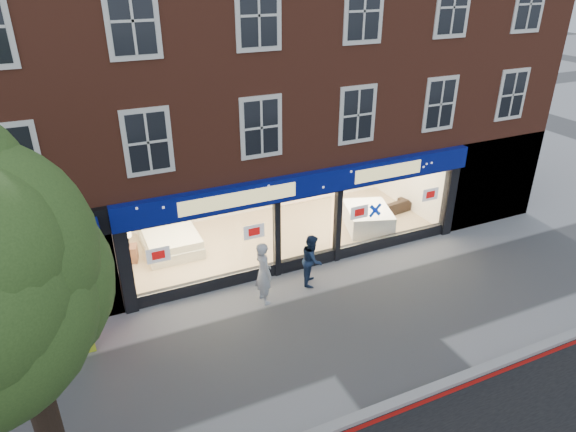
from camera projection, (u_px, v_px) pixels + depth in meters
ground at (357, 321)px, 13.97m from camera, size 120.00×120.00×0.00m
kerb_line at (430, 400)px, 11.44m from camera, size 60.00×0.10×0.01m
kerb_stone at (425, 392)px, 11.58m from camera, size 60.00×0.25×0.12m
showroom_floor at (280, 235)px, 18.22m from camera, size 11.00×4.50×0.10m
building at (257, 34)px, 16.64m from camera, size 19.00×8.26×10.30m
display_bed at (170, 239)px, 17.17m from camera, size 1.85×2.20×1.24m
bedside_table at (130, 254)px, 16.44m from camera, size 0.55×0.55×0.55m
mattress_stack at (367, 218)px, 18.50m from camera, size 2.03×2.28×0.75m
sofa at (391, 206)px, 19.69m from camera, size 1.76×0.89×0.49m
a_board at (81, 339)px, 12.59m from camera, size 0.63×0.43×0.93m
pedestrian_grey at (264, 273)px, 14.39m from camera, size 0.52×0.73×1.89m
pedestrian_blue at (312, 259)px, 15.29m from camera, size 0.93×0.99×1.61m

